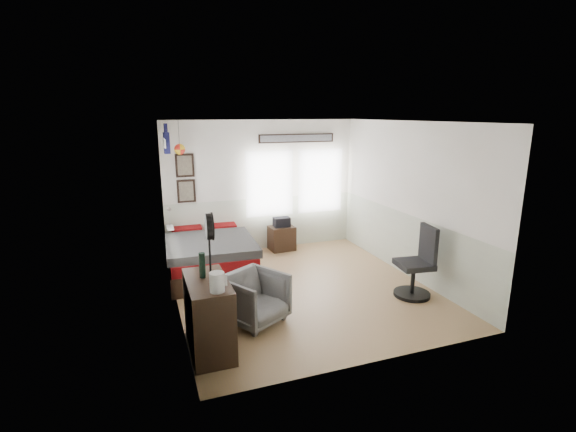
# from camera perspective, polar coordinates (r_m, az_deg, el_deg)

# --- Properties ---
(ground_plane) EXTENTS (4.00, 4.50, 0.01)m
(ground_plane) POSITION_cam_1_polar(r_m,az_deg,el_deg) (7.02, 1.91, -9.87)
(ground_plane) COLOR #A57F59
(room_shell) EXTENTS (4.02, 4.52, 2.71)m
(room_shell) POSITION_cam_1_polar(r_m,az_deg,el_deg) (6.68, 0.80, 3.45)
(room_shell) COLOR silver
(room_shell) RESTS_ON ground_plane
(wall_decor) EXTENTS (3.55, 1.32, 1.44)m
(wall_decor) POSITION_cam_1_polar(r_m,az_deg,el_deg) (8.06, -10.66, 8.50)
(wall_decor) COLOR black
(wall_decor) RESTS_ON room_shell
(bed) EXTENTS (1.58, 2.13, 0.66)m
(bed) POSITION_cam_1_polar(r_m,az_deg,el_deg) (7.70, -10.62, -5.31)
(bed) COLOR #342113
(bed) RESTS_ON ground_plane
(dresser) EXTENTS (0.48, 1.00, 0.90)m
(dresser) POSITION_cam_1_polar(r_m,az_deg,el_deg) (5.26, -10.80, -13.17)
(dresser) COLOR #342113
(dresser) RESTS_ON ground_plane
(armchair) EXTENTS (1.03, 1.04, 0.70)m
(armchair) POSITION_cam_1_polar(r_m,az_deg,el_deg) (5.85, -4.60, -11.15)
(armchair) COLOR #575757
(armchair) RESTS_ON ground_plane
(nightstand) EXTENTS (0.53, 0.44, 0.51)m
(nightstand) POSITION_cam_1_polar(r_m,az_deg,el_deg) (8.83, -0.87, -3.04)
(nightstand) COLOR #342113
(nightstand) RESTS_ON ground_plane
(task_chair) EXTENTS (0.57, 0.57, 1.14)m
(task_chair) POSITION_cam_1_polar(r_m,az_deg,el_deg) (6.89, 17.29, -6.79)
(task_chair) COLOR black
(task_chair) RESTS_ON ground_plane
(kettle) EXTENTS (0.19, 0.17, 0.22)m
(kettle) POSITION_cam_1_polar(r_m,az_deg,el_deg) (4.71, -9.66, -8.90)
(kettle) COLOR silver
(kettle) RESTS_ON dresser
(bottle) EXTENTS (0.08, 0.08, 0.31)m
(bottle) POSITION_cam_1_polar(r_m,az_deg,el_deg) (5.12, -11.66, -6.61)
(bottle) COLOR black
(bottle) RESTS_ON dresser
(stand_fan) EXTENTS (0.10, 0.33, 0.81)m
(stand_fan) POSITION_cam_1_polar(r_m,az_deg,el_deg) (4.93, -10.68, -1.59)
(stand_fan) COLOR black
(stand_fan) RESTS_ON dresser
(black_bag) EXTENTS (0.34, 0.22, 0.20)m
(black_bag) POSITION_cam_1_polar(r_m,az_deg,el_deg) (8.73, -0.88, -0.82)
(black_bag) COLOR black
(black_bag) RESTS_ON nightstand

